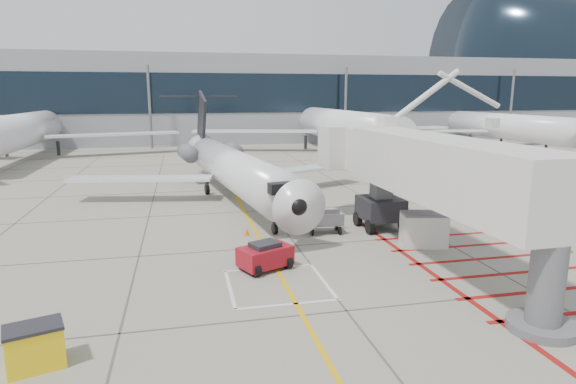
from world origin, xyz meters
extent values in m
plane|color=gray|center=(0.00, 0.00, 0.00)|extent=(260.00, 260.00, 0.00)
cone|color=#FF5C0D|center=(-2.30, 6.47, 0.22)|extent=(0.31, 0.31, 0.44)
cone|color=orange|center=(1.35, 8.58, 0.22)|extent=(0.31, 0.31, 0.44)
cube|color=gray|center=(10.00, 70.00, 7.00)|extent=(180.00, 28.00, 14.00)
cube|color=black|center=(10.00, 55.95, 8.00)|extent=(180.00, 0.10, 6.00)
camera|label=1|loc=(-5.69, -19.68, 7.86)|focal=30.00mm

